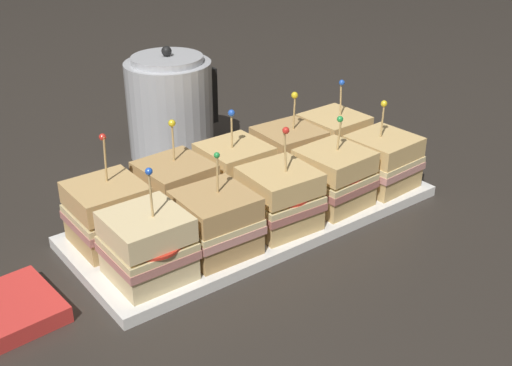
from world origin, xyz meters
The scene contains 14 objects.
ground_plane centered at (0.00, 0.00, 0.00)m, with size 6.00×6.00×0.00m, color #2D2823.
serving_platter centered at (0.00, 0.00, 0.01)m, with size 0.62×0.25×0.02m.
sandwich_front_far_left centered at (-0.23, -0.06, 0.07)m, with size 0.11×0.11×0.17m.
sandwich_front_left centered at (-0.12, -0.06, 0.06)m, with size 0.11×0.11×0.16m.
sandwich_front_center centered at (0.00, -0.06, 0.07)m, with size 0.11×0.11×0.17m.
sandwich_front_right centered at (0.12, -0.06, 0.07)m, with size 0.11×0.11×0.16m.
sandwich_front_far_right centered at (0.24, -0.06, 0.06)m, with size 0.12×0.12×0.16m.
sandwich_back_far_left centered at (-0.24, 0.06, 0.07)m, with size 0.11×0.11×0.17m.
sandwich_back_left centered at (-0.12, 0.06, 0.07)m, with size 0.12×0.12×0.17m.
sandwich_back_center centered at (0.00, 0.06, 0.07)m, with size 0.11×0.11×0.16m.
sandwich_back_right centered at (0.12, 0.06, 0.07)m, with size 0.11×0.11×0.17m.
sandwich_back_far_right centered at (0.23, 0.06, 0.07)m, with size 0.11×0.11×0.17m.
kettle_steel centered at (0.03, 0.32, 0.10)m, with size 0.19×0.17×0.23m.
napkin_stack centered at (-0.42, -0.01, 0.01)m, with size 0.14×0.14×0.02m.
Camera 1 is at (-0.57, -0.75, 0.54)m, focal length 45.00 mm.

